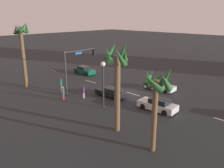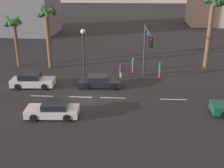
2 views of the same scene
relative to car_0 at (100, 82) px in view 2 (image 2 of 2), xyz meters
The scene contains 16 objects.
ground_plane 2.94m from the car_0, 105.78° to the right, with size 220.00×220.00×0.00m, color #232628.
lane_stripe_2 6.06m from the car_0, 152.67° to the right, with size 2.24×0.14×0.01m, color silver.
lane_stripe_3 3.23m from the car_0, 119.43° to the right, with size 2.25×0.14×0.01m, color silver.
lane_stripe_4 3.23m from the car_0, 60.51° to the right, with size 2.43×0.14×0.01m, color silver.
lane_stripe_5 7.82m from the car_0, 20.79° to the right, with size 2.55×0.14×0.01m, color silver.
car_0 is the anchor object (origin of this frame).
car_2 7.56m from the car_0, 114.31° to the right, with size 4.38×2.06×1.27m.
car_4 7.07m from the car_0, behind, with size 4.53×2.13×1.44m.
traffic_signal 6.24m from the car_0, 20.33° to the left, with size 0.55×5.66×5.98m.
streetlamp 5.25m from the car_0, 121.96° to the left, with size 0.56×0.56×5.46m.
pedestrian_0 7.41m from the car_0, 27.35° to the left, with size 0.42×0.42×1.90m.
pedestrian_1 6.22m from the car_0, 55.30° to the left, with size 0.44×0.44×1.73m.
pedestrian_2 3.65m from the car_0, 54.26° to the left, with size 0.37×0.37×1.70m.
palm_tree_0 10.66m from the car_0, 137.63° to the left, with size 2.56×2.56×8.21m.
palm_tree_1 14.06m from the car_0, 148.92° to the left, with size 2.14×2.70×6.93m.
palm_tree_2 14.79m from the car_0, 24.91° to the left, with size 2.42×2.50×9.59m.
Camera 2 is at (3.79, -24.00, 10.66)m, focal length 44.05 mm.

